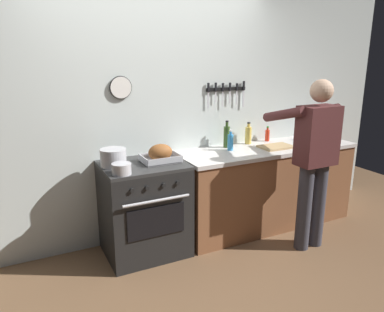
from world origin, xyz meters
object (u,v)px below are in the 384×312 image
object	(u,v)px
person_cook	(314,155)
bottle_dish_soap	(230,142)
saucepan	(122,169)
bottle_cooking_oil	(248,135)
cutting_board	(276,147)
bottle_olive_oil	(227,136)
stock_pot	(113,158)
stove	(144,209)
roasting_pan	(160,154)
bottle_hot_sauce	(267,135)

from	to	relation	value
person_cook	bottle_dish_soap	bearing A→B (deg)	30.66
saucepan	bottle_cooking_oil	world-z (taller)	bottle_cooking_oil
cutting_board	bottle_olive_oil	xyz separation A→B (m)	(-0.47, 0.25, 0.11)
saucepan	bottle_cooking_oil	bearing A→B (deg)	15.51
bottle_olive_oil	cutting_board	bearing A→B (deg)	-27.93
stock_pot	bottle_dish_soap	bearing A→B (deg)	1.19
stove	bottle_olive_oil	distance (m)	1.18
bottle_olive_oil	bottle_dish_soap	size ratio (longest dim) A/B	1.34
bottle_dish_soap	stock_pot	bearing A→B (deg)	-178.81
stock_pot	bottle_cooking_oil	world-z (taller)	bottle_cooking_oil
stock_pot	bottle_olive_oil	distance (m)	1.29
saucepan	person_cook	bearing A→B (deg)	-12.38
saucepan	cutting_board	world-z (taller)	saucepan
bottle_olive_oil	bottle_cooking_oil	bearing A→B (deg)	6.06
bottle_dish_soap	person_cook	bearing A→B (deg)	-52.36
roasting_pan	cutting_board	distance (m)	1.32
stock_pot	bottle_dish_soap	xyz separation A→B (m)	(1.25, 0.03, 0.01)
cutting_board	stove	bearing A→B (deg)	177.60
bottle_cooking_oil	bottle_dish_soap	bearing A→B (deg)	-154.76
roasting_pan	bottle_dish_soap	world-z (taller)	bottle_dish_soap
saucepan	bottle_olive_oil	size ratio (longest dim) A/B	0.57
bottle_olive_oil	bottle_dish_soap	world-z (taller)	bottle_olive_oil
roasting_pan	saucepan	size ratio (longest dim) A/B	2.14
person_cook	stove	bearing A→B (deg)	61.11
cutting_board	stock_pot	bearing A→B (deg)	176.71
bottle_olive_oil	person_cook	bearing A→B (deg)	-58.49
person_cook	saucepan	bearing A→B (deg)	70.65
stove	cutting_board	distance (m)	1.56
bottle_olive_oil	bottle_dish_soap	distance (m)	0.13
saucepan	bottle_hot_sauce	xyz separation A→B (m)	(1.86, 0.45, 0.02)
stove	saucepan	bearing A→B (deg)	-140.10
person_cook	saucepan	size ratio (longest dim) A/B	10.09
person_cook	bottle_hot_sauce	bearing A→B (deg)	-13.30
roasting_pan	bottle_hot_sauce	bearing A→B (deg)	9.72
saucepan	bottle_hot_sauce	world-z (taller)	bottle_hot_sauce
person_cook	bottle_cooking_oil	bearing A→B (deg)	5.55
stove	roasting_pan	xyz separation A→B (m)	(0.17, -0.01, 0.52)
stock_pot	saucepan	distance (m)	0.26
person_cook	bottle_olive_oil	bearing A→B (deg)	24.53
cutting_board	bottle_hot_sauce	size ratio (longest dim) A/B	2.10
stove	person_cook	bearing A→B (deg)	-21.92
saucepan	stove	bearing A→B (deg)	39.90
stove	saucepan	world-z (taller)	saucepan
saucepan	bottle_dish_soap	xyz separation A→B (m)	(1.25, 0.28, 0.04)
stove	bottle_olive_oil	bearing A→B (deg)	10.50
person_cook	bottle_hot_sauce	world-z (taller)	person_cook
saucepan	bottle_hot_sauce	size ratio (longest dim) A/B	0.96
roasting_pan	bottle_cooking_oil	xyz separation A→B (m)	(1.15, 0.23, 0.03)
cutting_board	bottle_dish_soap	distance (m)	0.53
bottle_hot_sauce	bottle_cooking_oil	xyz separation A→B (m)	(-0.28, -0.02, 0.03)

